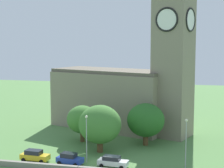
% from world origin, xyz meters
% --- Properties ---
extents(ground_plane, '(200.00, 200.00, 0.00)m').
position_xyz_m(ground_plane, '(0.00, 15.00, 0.00)').
color(ground_plane, '#517F42').
extents(church, '(33.62, 19.85, 33.94)m').
position_xyz_m(church, '(-0.57, 24.28, 9.76)').
color(church, gray).
rests_on(church, ground).
extents(car_yellow, '(4.85, 2.39, 1.89)m').
position_xyz_m(car_yellow, '(-11.33, -0.88, 0.96)').
color(car_yellow, gold).
rests_on(car_yellow, ground).
extents(car_blue, '(4.47, 2.67, 1.89)m').
position_xyz_m(car_blue, '(-5.18, -1.15, 0.95)').
color(car_blue, '#233D9E').
rests_on(car_blue, ground).
extents(car_white, '(4.90, 2.38, 1.74)m').
position_xyz_m(car_white, '(1.76, -0.66, 0.88)').
color(car_white, silver).
rests_on(car_white, ground).
extents(streetlamp_west_mid, '(0.44, 0.44, 7.76)m').
position_xyz_m(streetlamp_west_mid, '(-2.86, 0.52, 5.10)').
color(streetlamp_west_mid, '#9EA0A5').
rests_on(streetlamp_west_mid, ground).
extents(streetlamp_central, '(0.44, 0.44, 7.92)m').
position_xyz_m(streetlamp_central, '(12.91, 0.71, 5.19)').
color(streetlamp_central, '#9EA0A5').
rests_on(streetlamp_central, ground).
extents(tree_riverside_west, '(7.05, 7.05, 8.01)m').
position_xyz_m(tree_riverside_west, '(5.04, 12.81, 4.81)').
color(tree_riverside_west, brown).
rests_on(tree_riverside_west, ground).
extents(tree_by_tower, '(6.02, 6.02, 7.15)m').
position_xyz_m(tree_by_tower, '(-7.39, 12.47, 4.42)').
color(tree_by_tower, brown).
rests_on(tree_by_tower, ground).
extents(tree_riverside_east, '(7.56, 7.56, 8.43)m').
position_xyz_m(tree_riverside_east, '(-2.23, 6.54, 5.01)').
color(tree_riverside_east, brown).
rests_on(tree_riverside_east, ground).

